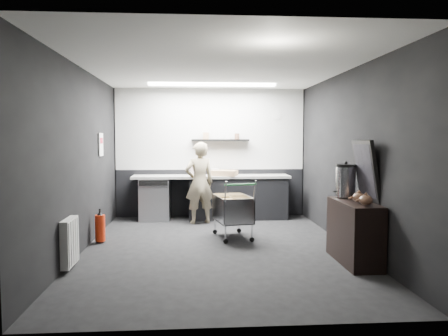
{
  "coord_description": "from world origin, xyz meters",
  "views": [
    {
      "loc": [
        -0.37,
        -6.48,
        1.67
      ],
      "look_at": [
        0.12,
        0.4,
        1.19
      ],
      "focal_mm": 35.0,
      "sensor_mm": 36.0,
      "label": 1
    }
  ],
  "objects": [
    {
      "name": "floor",
      "position": [
        0.0,
        0.0,
        0.0
      ],
      "size": [
        5.5,
        5.5,
        0.0
      ],
      "primitive_type": "plane",
      "color": "black",
      "rests_on": "ground"
    },
    {
      "name": "ceiling",
      "position": [
        0.0,
        0.0,
        2.7
      ],
      "size": [
        5.5,
        5.5,
        0.0
      ],
      "primitive_type": "plane",
      "rotation": [
        3.14,
        0.0,
        0.0
      ],
      "color": "white",
      "rests_on": "wall_back"
    },
    {
      "name": "wall_back",
      "position": [
        0.0,
        2.75,
        1.35
      ],
      "size": [
        5.5,
        0.0,
        5.5
      ],
      "primitive_type": "plane",
      "rotation": [
        1.57,
        0.0,
        0.0
      ],
      "color": "black",
      "rests_on": "floor"
    },
    {
      "name": "wall_front",
      "position": [
        0.0,
        -2.75,
        1.35
      ],
      "size": [
        5.5,
        0.0,
        5.5
      ],
      "primitive_type": "plane",
      "rotation": [
        -1.57,
        0.0,
        0.0
      ],
      "color": "black",
      "rests_on": "floor"
    },
    {
      "name": "wall_left",
      "position": [
        -2.0,
        0.0,
        1.35
      ],
      "size": [
        0.0,
        5.5,
        5.5
      ],
      "primitive_type": "plane",
      "rotation": [
        1.57,
        0.0,
        1.57
      ],
      "color": "black",
      "rests_on": "floor"
    },
    {
      "name": "wall_right",
      "position": [
        2.0,
        0.0,
        1.35
      ],
      "size": [
        0.0,
        5.5,
        5.5
      ],
      "primitive_type": "plane",
      "rotation": [
        1.57,
        0.0,
        -1.57
      ],
      "color": "black",
      "rests_on": "floor"
    },
    {
      "name": "kitchen_wall_panel",
      "position": [
        0.0,
        2.73,
        1.85
      ],
      "size": [
        3.95,
        0.02,
        1.7
      ],
      "primitive_type": "cube",
      "color": "beige",
      "rests_on": "wall_back"
    },
    {
      "name": "dado_panel",
      "position": [
        0.0,
        2.73,
        0.5
      ],
      "size": [
        3.95,
        0.02,
        1.0
      ],
      "primitive_type": "cube",
      "color": "black",
      "rests_on": "wall_back"
    },
    {
      "name": "floating_shelf",
      "position": [
        0.2,
        2.62,
        1.62
      ],
      "size": [
        1.2,
        0.22,
        0.04
      ],
      "primitive_type": "cube",
      "color": "black",
      "rests_on": "wall_back"
    },
    {
      "name": "wall_clock",
      "position": [
        1.4,
        2.72,
        2.15
      ],
      "size": [
        0.2,
        0.03,
        0.2
      ],
      "primitive_type": "cylinder",
      "rotation": [
        1.57,
        0.0,
        0.0
      ],
      "color": "silver",
      "rests_on": "wall_back"
    },
    {
      "name": "poster",
      "position": [
        -1.98,
        1.3,
        1.55
      ],
      "size": [
        0.02,
        0.3,
        0.4
      ],
      "primitive_type": "cube",
      "color": "white",
      "rests_on": "wall_left"
    },
    {
      "name": "poster_red_band",
      "position": [
        -1.98,
        1.3,
        1.62
      ],
      "size": [
        0.02,
        0.22,
        0.1
      ],
      "primitive_type": "cube",
      "color": "red",
      "rests_on": "poster"
    },
    {
      "name": "radiator",
      "position": [
        -1.94,
        -0.9,
        0.35
      ],
      "size": [
        0.1,
        0.5,
        0.6
      ],
      "primitive_type": "cube",
      "color": "silver",
      "rests_on": "wall_left"
    },
    {
      "name": "ceiling_strip",
      "position": [
        0.0,
        1.85,
        2.67
      ],
      "size": [
        2.4,
        0.2,
        0.04
      ],
      "primitive_type": "cube",
      "color": "white",
      "rests_on": "ceiling"
    },
    {
      "name": "prep_counter",
      "position": [
        0.14,
        2.42,
        0.46
      ],
      "size": [
        3.2,
        0.61,
        0.9
      ],
      "color": "black",
      "rests_on": "floor"
    },
    {
      "name": "person",
      "position": [
        -0.25,
        1.97,
        0.79
      ],
      "size": [
        0.66,
        0.52,
        1.59
      ],
      "primitive_type": "imported",
      "rotation": [
        0.0,
        0.0,
        3.41
      ],
      "color": "#BFB697",
      "rests_on": "floor"
    },
    {
      "name": "shopping_cart",
      "position": [
        0.28,
        0.69,
        0.46
      ],
      "size": [
        0.67,
        0.96,
        0.96
      ],
      "color": "silver",
      "rests_on": "floor"
    },
    {
      "name": "sideboard",
      "position": [
        1.79,
        -0.84,
        0.53
      ],
      "size": [
        0.47,
        1.1,
        1.65
      ],
      "color": "black",
      "rests_on": "floor"
    },
    {
      "name": "fire_extinguisher",
      "position": [
        -1.85,
        0.49,
        0.25
      ],
      "size": [
        0.16,
        0.16,
        0.52
      ],
      "color": "red",
      "rests_on": "floor"
    },
    {
      "name": "cardboard_box",
      "position": [
        0.25,
        2.37,
        0.95
      ],
      "size": [
        0.64,
        0.55,
        0.11
      ],
      "primitive_type": "cube",
      "rotation": [
        0.0,
        0.0,
        -0.31
      ],
      "color": "#A17C56",
      "rests_on": "prep_counter"
    },
    {
      "name": "pink_tub",
      "position": [
        -0.33,
        2.42,
        1.01
      ],
      "size": [
        0.23,
        0.23,
        0.23
      ],
      "primitive_type": "cylinder",
      "color": "beige",
      "rests_on": "prep_counter"
    },
    {
      "name": "white_container",
      "position": [
        0.08,
        2.37,
        0.97
      ],
      "size": [
        0.17,
        0.14,
        0.14
      ],
      "primitive_type": "cube",
      "rotation": [
        0.0,
        0.0,
        0.11
      ],
      "color": "silver",
      "rests_on": "prep_counter"
    }
  ]
}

